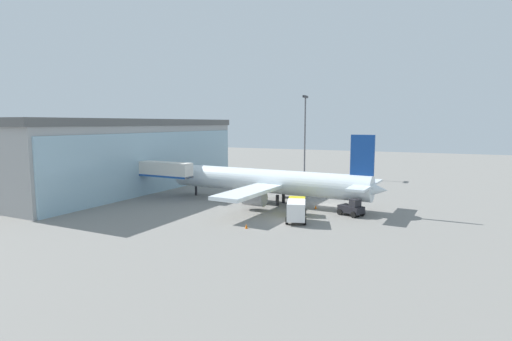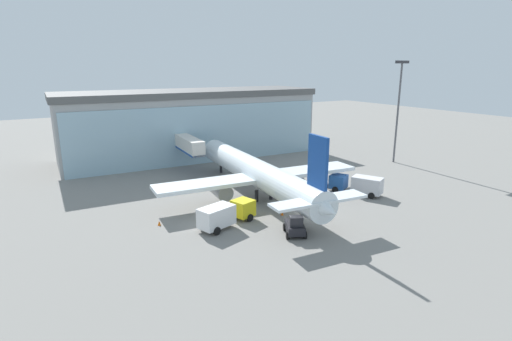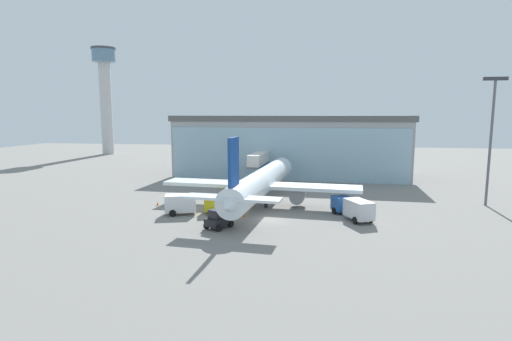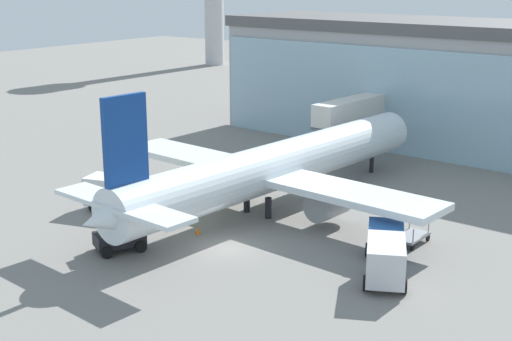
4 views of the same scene
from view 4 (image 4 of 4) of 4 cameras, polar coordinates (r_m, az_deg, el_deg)
name	(u,v)px [view 4 (image 4 of 4)]	position (r m, az deg, el deg)	size (l,w,h in m)	color
ground	(226,248)	(47.99, -2.44, -6.17)	(240.00, 240.00, 0.00)	gray
terminal_building	(447,84)	(78.21, 15.05, 6.73)	(50.23, 16.72, 13.01)	#9F9F9F
jet_bridge	(362,110)	(72.05, 8.51, 4.82)	(3.25, 14.32, 5.95)	silver
airplane	(274,167)	(54.66, 1.48, 0.25)	(29.05, 36.28, 10.72)	white
catering_truck	(128,194)	(55.31, -10.18, -1.83)	(7.62, 4.21, 2.65)	yellow
fuel_truck	(386,252)	(43.93, 10.33, -6.47)	(5.22, 7.52, 2.65)	#2659A5
baggage_cart	(411,236)	(49.60, 12.29, -5.17)	(1.74, 2.88, 1.50)	gray
pushback_tug	(118,237)	(47.94, -11.01, -5.23)	(3.29, 3.68, 2.30)	black
safety_cone_nose	(198,230)	(50.44, -4.68, -4.78)	(0.36, 0.36, 0.55)	orange
safety_cone_wingtip	(111,182)	(62.81, -11.52, -0.94)	(0.36, 0.36, 0.55)	orange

